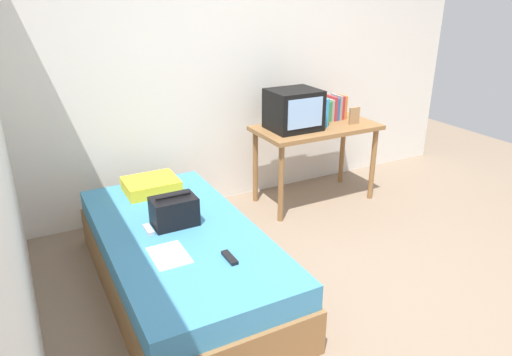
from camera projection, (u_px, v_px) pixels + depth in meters
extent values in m
plane|color=#84705B|center=(362.00, 300.00, 3.19)|extent=(8.00, 8.00, 0.00)
cube|color=silver|center=(232.00, 64.00, 4.33)|extent=(5.20, 0.10, 2.60)
cube|color=olive|center=(182.00, 269.00, 3.27)|extent=(1.00, 2.00, 0.29)
cube|color=teal|center=(180.00, 241.00, 3.18)|extent=(0.97, 1.94, 0.16)
cube|color=olive|center=(316.00, 128.00, 4.41)|extent=(1.16, 0.60, 0.04)
cylinder|color=olive|center=(281.00, 184.00, 4.13)|extent=(0.05, 0.05, 0.72)
cylinder|color=olive|center=(373.00, 164.00, 4.58)|extent=(0.05, 0.05, 0.72)
cylinder|color=olive|center=(255.00, 167.00, 4.52)|extent=(0.05, 0.05, 0.72)
cylinder|color=olive|center=(342.00, 150.00, 4.97)|extent=(0.05, 0.05, 0.72)
cube|color=black|center=(293.00, 110.00, 4.23)|extent=(0.44, 0.38, 0.36)
cube|color=#8CB2E0|center=(305.00, 113.00, 4.07)|extent=(0.35, 0.01, 0.26)
cylinder|color=#3399DB|center=(325.00, 113.00, 4.33)|extent=(0.06, 0.06, 0.26)
cube|color=#337F47|center=(323.00, 109.00, 4.51)|extent=(0.03, 0.14, 0.24)
cube|color=#337F47|center=(325.00, 110.00, 4.54)|extent=(0.04, 0.16, 0.20)
cube|color=gray|center=(328.00, 109.00, 4.55)|extent=(0.03, 0.16, 0.21)
cube|color=#B72D33|center=(331.00, 108.00, 4.56)|extent=(0.03, 0.17, 0.23)
cube|color=#2D5699|center=(334.00, 108.00, 4.57)|extent=(0.03, 0.16, 0.22)
cube|color=gray|center=(336.00, 107.00, 4.58)|extent=(0.03, 0.16, 0.24)
cube|color=#B72D33|center=(339.00, 107.00, 4.60)|extent=(0.04, 0.14, 0.23)
cube|color=#CC7233|center=(342.00, 107.00, 4.61)|extent=(0.03, 0.14, 0.23)
cube|color=#9E754C|center=(354.00, 116.00, 4.43)|extent=(0.11, 0.02, 0.16)
cube|color=yellow|center=(151.00, 185.00, 3.73)|extent=(0.41, 0.34, 0.10)
cube|color=black|center=(174.00, 211.00, 3.19)|extent=(0.30, 0.20, 0.20)
cylinder|color=black|center=(173.00, 196.00, 3.15)|extent=(0.24, 0.02, 0.02)
cube|color=white|center=(169.00, 255.00, 2.85)|extent=(0.21, 0.29, 0.01)
cube|color=black|center=(230.00, 258.00, 2.81)|extent=(0.04, 0.16, 0.02)
cube|color=#B7B7BC|center=(148.00, 229.00, 3.14)|extent=(0.04, 0.14, 0.02)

